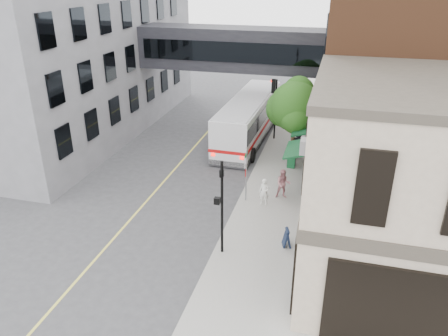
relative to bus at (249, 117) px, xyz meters
The scene contains 17 objects.
ground 16.99m from the bus, 84.75° to the right, with size 120.00×120.00×0.00m, color #38383A.
sidewalk_main 4.84m from the bus, 38.61° to the right, with size 4.00×60.00×0.15m, color gray.
corner_building 18.35m from the bus, 54.65° to the right, with size 10.19×8.12×8.45m.
brick_building 12.79m from the bus, ahead, with size 13.76×18.00×14.00m.
opposite_building 16.34m from the bus, behind, with size 14.00×24.00×14.00m, color slate.
skyway_bridge 5.10m from the bus, 141.22° to the left, with size 14.00×3.18×3.00m.
traffic_signal_near 15.01m from the bus, 82.64° to the right, with size 0.44×0.22×4.60m.
traffic_signal_far 2.41m from the bus, ahead, with size 0.53×0.28×4.50m.
street_sign_pole 10.02m from the bus, 78.84° to the right, with size 0.08×0.75×3.00m.
street_tree 5.63m from the bus, 44.01° to the right, with size 3.80×3.20×5.60m.
lane_marking 7.85m from the bus, 116.81° to the right, with size 0.12×40.00×0.01m, color #D8CC4C.
bus is the anchor object (origin of this frame).
pedestrian_a 10.50m from the bus, 73.37° to the right, with size 0.55×0.36×1.50m, color white.
pedestrian_b 9.80m from the bus, 66.65° to the right, with size 0.82×0.64×1.69m, color #C07C83.
pedestrian_c 4.96m from the bus, 35.27° to the right, with size 1.22×0.70×1.89m, color black.
newspaper_box 6.20m from the bus, 51.12° to the right, with size 0.49×0.44×0.98m, color #125229.
sandwich_board 14.47m from the bus, 70.91° to the right, with size 0.32×0.50×0.89m, color black.
Camera 1 is at (4.74, -13.89, 11.91)m, focal length 35.00 mm.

